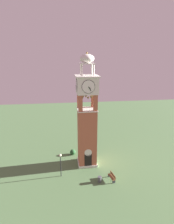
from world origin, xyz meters
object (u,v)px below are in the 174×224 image
clock_tower (87,121)px  park_bench (112,177)px  trash_bin (100,179)px  lamp_post (60,161)px

clock_tower → park_bench: 8.49m
clock_tower → park_bench: (2.85, -4.61, -6.54)m
clock_tower → trash_bin: bearing=-77.5°
lamp_post → trash_bin: size_ratio=4.34×
park_bench → lamp_post: 7.39m
clock_tower → lamp_post: (-4.06, -2.88, -4.58)m
trash_bin → lamp_post: bearing=159.2°
park_bench → trash_bin: (-1.77, -0.22, -0.08)m
clock_tower → lamp_post: 6.77m
park_bench → lamp_post: lamp_post is taller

